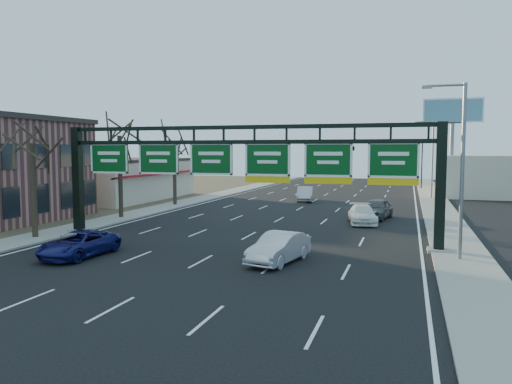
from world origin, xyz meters
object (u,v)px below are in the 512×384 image
(sign_gantry, at_px, (241,167))
(car_white_wagon, at_px, (362,214))
(car_silver_sedan, at_px, (279,248))
(car_blue_suv, at_px, (79,244))

(sign_gantry, xyz_separation_m, car_white_wagon, (6.52, 9.82, -3.92))
(sign_gantry, height_order, car_white_wagon, sign_gantry)
(car_silver_sedan, distance_m, car_white_wagon, 15.15)
(car_white_wagon, bearing_deg, car_blue_suv, -138.87)
(sign_gantry, relative_size, car_white_wagon, 5.05)
(car_silver_sedan, bearing_deg, sign_gantry, 138.65)
(sign_gantry, relative_size, car_silver_sedan, 5.39)
(car_silver_sedan, xyz_separation_m, car_white_wagon, (2.81, 14.88, -0.05))
(car_blue_suv, xyz_separation_m, car_white_wagon, (13.32, 16.65, 0.03))
(car_blue_suv, distance_m, car_silver_sedan, 10.65)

